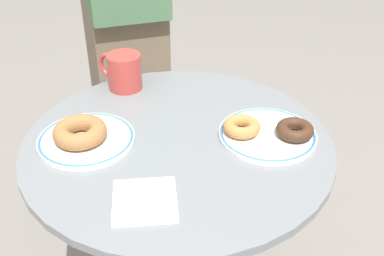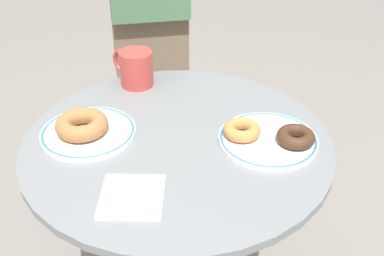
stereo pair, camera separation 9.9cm
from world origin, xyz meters
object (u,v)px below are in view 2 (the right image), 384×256
Objects in this scene: plate_left at (88,132)px; person_figure at (146,15)px; donut_old_fashioned at (242,130)px; donut_cinnamon at (82,125)px; coffee_mug at (135,68)px; plate_right at (268,139)px; cafe_table at (179,212)px; paper_napkin at (132,196)px; donut_chocolate at (296,137)px.

plate_left is 0.13× the size of person_figure.
plate_left is at bearing -169.01° from donut_old_fashioned.
donut_cinnamon is 0.26m from coffee_mug.
plate_right is 0.13× the size of person_figure.
donut_old_fashioned is at bearing -31.31° from coffee_mug.
paper_napkin reaches higher than cafe_table.
person_figure is (-0.41, 0.57, 0.02)m from donut_old_fashioned.
donut_chocolate is 0.36m from paper_napkin.
donut_old_fashioned is (0.32, 0.06, 0.02)m from plate_left.
donut_old_fashioned is at bearing 10.99° from plate_left.
cafe_table is at bearing -65.24° from person_figure.
plate_left is at bearing -82.38° from person_figure.
coffee_mug is (-0.17, 0.22, 0.26)m from cafe_table.
cafe_table is 6.47× the size of donut_cinnamon.
coffee_mug reaches higher than cafe_table.
donut_old_fashioned is (0.13, 0.03, 0.24)m from cafe_table.
donut_chocolate is at bearing -3.36° from plate_right.
plate_left is 1.72× the size of paper_napkin.
donut_chocolate is (0.25, 0.03, 0.24)m from cafe_table.
coffee_mug is at bearing 156.27° from donut_chocolate.
coffee_mug is (0.02, 0.25, 0.04)m from plate_left.
paper_napkin is at bearing -46.03° from plate_left.
donut_cinnamon is (-0.20, -0.04, 0.24)m from cafe_table.
cafe_table is at bearing -172.62° from donut_chocolate.
paper_napkin is (0.16, -0.17, -0.00)m from plate_left.
cafe_table is at bearing 11.79° from donut_cinnamon.
person_figure is (-0.10, 0.38, -0.00)m from coffee_mug.
donut_chocolate and donut_old_fashioned have the same top height.
person_figure is (-0.08, 0.63, 0.04)m from plate_left.
person_figure is at bearing 105.25° from coffee_mug.
plate_left is at bearing -169.80° from plate_right.
plate_left is 0.64m from person_figure.
coffee_mug is at bearing 148.69° from donut_old_fashioned.
plate_right is at bearing 176.64° from donut_chocolate.
donut_cinnamon is 0.64m from person_figure.
plate_left is 0.03m from donut_cinnamon.
plate_left is 2.56× the size of donut_old_fashioned.
donut_chocolate reaches higher than cafe_table.
donut_cinnamon is at bearing -170.64° from donut_chocolate.
plate_right is at bearing 10.20° from plate_left.
cafe_table is 6.09× the size of paper_napkin.
plate_left is at bearing -170.08° from cafe_table.
donut_cinnamon is (-0.01, -0.01, 0.02)m from plate_left.
plate_left is at bearing 44.02° from donut_cinnamon.
person_figure reaches higher than donut_old_fashioned.
plate_right is 1.88× the size of donut_cinnamon.
coffee_mug is at bearing 108.95° from paper_napkin.
donut_cinnamon is at bearing -83.23° from person_figure.
paper_napkin is at bearing -72.79° from person_figure.
donut_cinnamon reaches higher than donut_chocolate.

